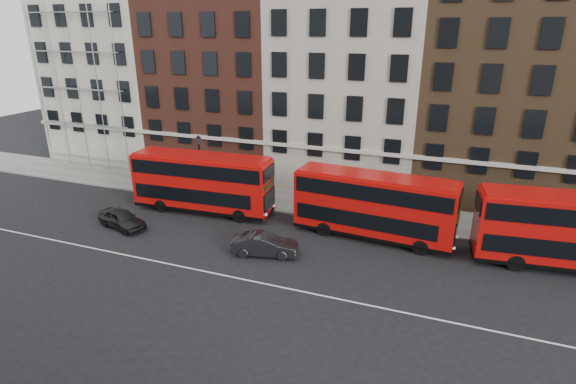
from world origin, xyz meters
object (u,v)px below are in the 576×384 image
at_px(bus_d, 575,230).
at_px(car_front, 265,245).
at_px(bus_b, 202,182).
at_px(car_rear, 122,219).
at_px(bus_c, 373,205).

distance_m(bus_d, car_front, 18.55).
bearing_deg(bus_b, bus_d, -3.17).
bearing_deg(car_rear, bus_c, -59.19).
bearing_deg(bus_c, bus_b, -175.50).
distance_m(bus_b, bus_c, 13.31).
height_order(bus_c, bus_d, bus_d).
bearing_deg(car_rear, bus_b, -24.14).
bearing_deg(bus_d, car_rear, -176.67).
xyz_separation_m(bus_c, car_rear, (-17.24, -4.80, -1.75)).
distance_m(bus_d, car_rear, 29.57).
distance_m(bus_c, car_front, 7.89).
xyz_separation_m(bus_b, car_rear, (-3.93, -4.79, -1.78)).
bearing_deg(car_front, bus_b, 43.26).
height_order(bus_d, car_rear, bus_d).
distance_m(bus_b, car_front, 9.06).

